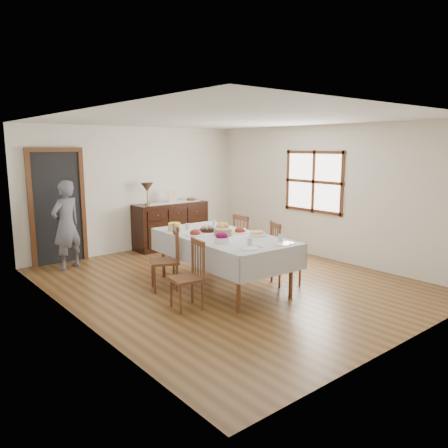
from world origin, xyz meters
TOP-DOWN VIEW (x-y plane):
  - ground at (0.00, 0.00)m, footprint 6.00×6.00m
  - room_shell at (-0.15, 0.42)m, footprint 5.02×6.02m
  - dining_table at (-0.23, -0.14)m, footprint 1.34×2.47m
  - chair_left_near at (-1.16, -0.58)m, footprint 0.46×0.46m
  - chair_left_far at (-0.96, 0.30)m, footprint 0.55×0.55m
  - chair_right_near at (0.59, -0.66)m, footprint 0.56×0.56m
  - chair_right_far at (0.67, 0.28)m, footprint 0.44×0.44m
  - sideboard at (0.64, 2.72)m, footprint 1.64×0.59m
  - person at (-1.73, 2.45)m, footprint 0.62×0.51m
  - bread_basket at (-0.22, -0.15)m, footprint 0.29×0.29m
  - egg_basket at (-0.21, 0.26)m, footprint 0.28×0.28m
  - ham_platter_a at (-0.54, 0.15)m, footprint 0.30×0.30m
  - ham_platter_b at (0.13, -0.15)m, footprint 0.31×0.31m
  - beet_bowl at (-0.56, -0.54)m, footprint 0.22×0.22m
  - carrot_bowl at (0.13, 0.30)m, footprint 0.20×0.20m
  - pineapple_bowl at (-0.61, 0.64)m, footprint 0.21×0.21m
  - casserole_dish at (0.15, -0.52)m, footprint 0.26×0.26m
  - butter_dish at (-0.38, -0.32)m, footprint 0.14×0.10m
  - setting_left at (-0.48, -1.02)m, footprint 0.43×0.31m
  - setting_right at (0.05, -1.10)m, footprint 0.43×0.31m
  - glass_far_a at (-0.38, 0.60)m, footprint 0.07×0.07m
  - glass_far_b at (0.20, 0.62)m, footprint 0.06×0.06m
  - runner at (0.69, 2.73)m, footprint 1.30×0.35m
  - table_lamp at (0.09, 2.73)m, footprint 0.26×0.26m
  - picture_frame at (0.65, 2.65)m, footprint 0.22×0.08m
  - deco_bowl at (1.19, 2.71)m, footprint 0.20×0.20m

SIDE VIEW (x-z plane):
  - ground at x=0.00m, z-range 0.00..0.00m
  - chair_left_near at x=-1.16m, z-range 0.01..0.96m
  - sideboard at x=0.64m, z-range 0.00..0.99m
  - chair_left_far at x=-0.96m, z-range 0.01..1.01m
  - chair_right_far at x=0.67m, z-range 0.01..1.02m
  - chair_right_near at x=0.59m, z-range 0.01..1.03m
  - dining_table at x=-0.23m, z-range 0.32..1.15m
  - setting_left at x=-0.48m, z-range 0.80..0.90m
  - setting_right at x=0.05m, z-range 0.80..0.90m
  - person at x=-1.73m, z-range 0.00..1.71m
  - ham_platter_b at x=0.13m, z-range 0.80..0.91m
  - ham_platter_a at x=-0.54m, z-range 0.80..0.92m
  - casserole_dish at x=0.15m, z-range 0.83..0.90m
  - butter_dish at x=-0.38m, z-range 0.83..0.90m
  - egg_basket at x=-0.21m, z-range 0.81..0.92m
  - glass_far_b at x=0.20m, z-range 0.83..0.92m
  - carrot_bowl at x=0.13m, z-range 0.83..0.92m
  - glass_far_a at x=-0.38m, z-range 0.83..0.93m
  - pineapple_bowl at x=-0.61m, z-range 0.83..0.96m
  - beet_bowl at x=-0.56m, z-range 0.82..0.98m
  - bread_basket at x=-0.22m, z-range 0.81..1.00m
  - runner at x=0.69m, z-range 0.99..1.00m
  - deco_bowl at x=1.19m, z-range 0.99..1.05m
  - picture_frame at x=0.65m, z-range 0.99..1.27m
  - table_lamp at x=0.09m, z-range 1.11..1.57m
  - room_shell at x=-0.15m, z-range 0.32..2.97m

